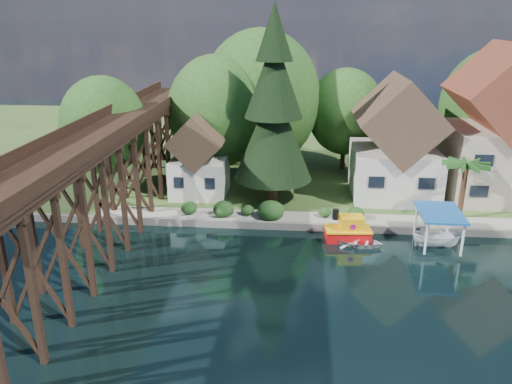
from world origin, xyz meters
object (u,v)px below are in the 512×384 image
trestle_bridge (108,173)px  house_left (395,146)px  house_center (497,133)px  boat_white_a (359,240)px  boat_canopy (438,232)px  palm_tree (466,166)px  conifer (274,110)px  tugboat (349,230)px  shed (199,160)px

trestle_bridge → house_left: size_ratio=4.01×
house_left → house_center: (9.00, 0.50, 1.28)m
house_center → boat_white_a: house_center is taller
boat_canopy → palm_tree: bearing=57.6°
trestle_bridge → house_left: bearing=25.2°
house_left → boat_canopy: size_ratio=2.43×
house_center → boat_white_a: (-13.06, -10.91, -6.05)m
palm_tree → conifer: bearing=169.0°
tugboat → boat_canopy: bearing=-6.8°
shed → tugboat: (13.19, -8.00, -3.06)m
trestle_bridge → house_center: 33.96m
shed → palm_tree: 23.04m
shed → trestle_bridge: bearing=-118.2°
tugboat → boat_canopy: 6.55m
house_left → boat_canopy: house_left is taller
house_left → boat_canopy: (1.68, -10.27, -3.91)m
house_left → tugboat: house_left is taller
house_left → shed: size_ratio=1.40×
shed → boat_canopy: bearing=-24.0°
house_left → shed: (-18.00, -1.50, -1.31)m
boat_white_a → boat_canopy: (5.73, 0.14, 0.86)m
house_center → tugboat: size_ratio=3.78×
tugboat → trestle_bridge: bearing=-175.8°
tugboat → boat_canopy: boat_canopy is taller
palm_tree → boat_white_a: palm_tree is taller
shed → conifer: (6.91, -1.04, 4.92)m
trestle_bridge → conifer: 14.90m
house_center → boat_white_a: 18.06m
house_left → palm_tree: (4.63, -5.61, -0.11)m
palm_tree → boat_canopy: bearing=-122.4°
house_left → tugboat: bearing=-116.9°
house_left → conifer: (-11.09, -2.54, 3.60)m
tugboat → boat_white_a: size_ratio=1.03×
house_left → conifer: conifer is taller
house_left → palm_tree: 7.28m
conifer → palm_tree: size_ratio=3.30×
trestle_bridge → tugboat: bearing=4.2°
tugboat → house_left: bearing=63.1°
conifer → boat_canopy: 16.71m
house_center → conifer: bearing=-171.4°
conifer → trestle_bridge: bearing=-145.2°
trestle_bridge → boat_canopy: bearing=1.3°
house_left → house_center: 9.10m
house_left → trestle_bridge: bearing=-154.8°
house_center → boat_canopy: house_center is taller
trestle_bridge → tugboat: (18.19, 1.33, -4.58)m
conifer → palm_tree: bearing=-11.0°
house_left → conifer: size_ratio=0.64×
house_center → boat_canopy: 14.01m
palm_tree → house_left: bearing=129.6°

